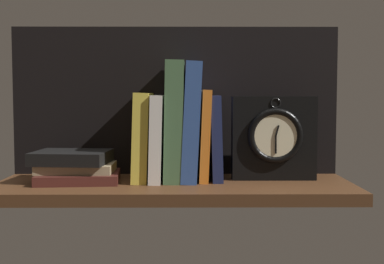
% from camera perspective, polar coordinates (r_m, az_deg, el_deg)
% --- Properties ---
extents(ground_plane, '(0.76, 0.27, 0.03)m').
position_cam_1_polar(ground_plane, '(1.16, -1.91, -5.97)').
color(ground_plane, '#4C2D19').
extents(back_panel, '(0.76, 0.01, 0.35)m').
position_cam_1_polar(back_panel, '(1.27, -1.78, 3.30)').
color(back_panel, black).
rests_on(back_panel, ground_plane).
extents(book_yellow_seinlanguage, '(0.04, 0.15, 0.19)m').
position_cam_1_polar(book_yellow_seinlanguage, '(1.19, -5.24, -0.47)').
color(book_yellow_seinlanguage, gold).
rests_on(book_yellow_seinlanguage, ground_plane).
extents(book_white_catcher, '(0.03, 0.17, 0.19)m').
position_cam_1_polar(book_white_catcher, '(1.19, -3.69, -0.60)').
color(book_white_catcher, silver).
rests_on(book_white_catcher, ground_plane).
extents(book_green_romantic, '(0.04, 0.15, 0.26)m').
position_cam_1_polar(book_green_romantic, '(1.19, -1.99, 1.17)').
color(book_green_romantic, '#476B44').
rests_on(book_green_romantic, ground_plane).
extents(book_blue_modern, '(0.05, 0.16, 0.26)m').
position_cam_1_polar(book_blue_modern, '(1.19, -0.08, 1.11)').
color(book_blue_modern, '#2D4C8E').
rests_on(book_blue_modern, ground_plane).
extents(book_orange_pandolfini, '(0.03, 0.13, 0.20)m').
position_cam_1_polar(book_orange_pandolfini, '(1.19, 1.36, -0.32)').
color(book_orange_pandolfini, orange).
rests_on(book_orange_pandolfini, ground_plane).
extents(book_navy_bierce, '(0.03, 0.12, 0.19)m').
position_cam_1_polar(book_navy_bierce, '(1.19, 2.51, -0.62)').
color(book_navy_bierce, '#192147').
rests_on(book_navy_bierce, ground_plane).
extents(framed_clock, '(0.18, 0.06, 0.18)m').
position_cam_1_polar(framed_clock, '(1.20, 8.63, -0.58)').
color(framed_clock, black).
rests_on(framed_clock, ground_plane).
extents(book_stack_side, '(0.19, 0.15, 0.07)m').
position_cam_1_polar(book_stack_side, '(1.19, -12.22, -3.62)').
color(book_stack_side, '#471E19').
rests_on(book_stack_side, ground_plane).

